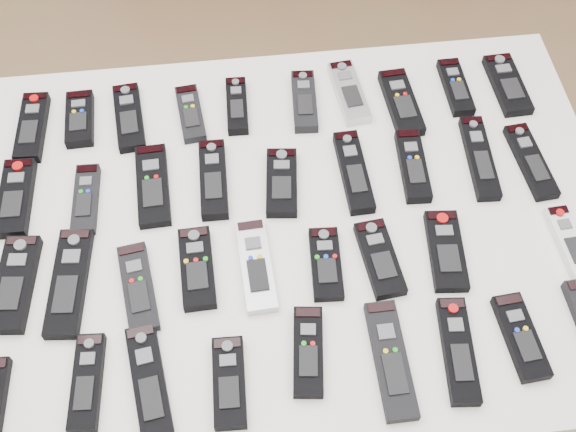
{
  "coord_description": "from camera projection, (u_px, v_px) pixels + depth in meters",
  "views": [
    {
      "loc": [
        0.05,
        -0.75,
        1.92
      ],
      "look_at": [
        0.13,
        -0.02,
        0.8
      ],
      "focal_mm": 45.0,
      "sensor_mm": 36.0,
      "label": 1
    }
  ],
  "objects": [
    {
      "name": "remote_15",
      "position": [
        354.0,
        172.0,
        1.4
      ],
      "size": [
        0.05,
        0.19,
        0.02
      ],
      "primitive_type": "cube",
      "rotation": [
        0.0,
        0.0,
        0.03
      ],
      "color": "black",
      "rests_on": "table"
    },
    {
      "name": "remote_35",
      "position": [
        521.0,
        337.0,
        1.22
      ],
      "size": [
        0.06,
        0.16,
        0.02
      ],
      "primitive_type": "cube",
      "rotation": [
        0.0,
        0.0,
        0.08
      ],
      "color": "black",
      "rests_on": "table"
    },
    {
      "name": "remote_26",
      "position": [
        446.0,
        251.0,
        1.31
      ],
      "size": [
        0.07,
        0.17,
        0.02
      ],
      "primitive_type": "cube",
      "rotation": [
        0.0,
        0.0,
        -0.09
      ],
      "color": "black",
      "rests_on": "table"
    },
    {
      "name": "table",
      "position": [
        288.0,
        238.0,
        1.4
      ],
      "size": [
        1.25,
        0.88,
        0.78
      ],
      "color": "white",
      "rests_on": "ground"
    },
    {
      "name": "remote_2",
      "position": [
        129.0,
        117.0,
        1.48
      ],
      "size": [
        0.07,
        0.18,
        0.02
      ],
      "primitive_type": "cube",
      "rotation": [
        0.0,
        0.0,
        0.09
      ],
      "color": "black",
      "rests_on": "table"
    },
    {
      "name": "remote_31",
      "position": [
        229.0,
        382.0,
        1.17
      ],
      "size": [
        0.06,
        0.15,
        0.02
      ],
      "primitive_type": "cube",
      "rotation": [
        0.0,
        0.0,
        -0.03
      ],
      "color": "black",
      "rests_on": "table"
    },
    {
      "name": "remote_7",
      "position": [
        401.0,
        103.0,
        1.5
      ],
      "size": [
        0.07,
        0.18,
        0.02
      ],
      "primitive_type": "cube",
      "rotation": [
        0.0,
        0.0,
        0.06
      ],
      "color": "black",
      "rests_on": "table"
    },
    {
      "name": "remote_9",
      "position": [
        507.0,
        85.0,
        1.53
      ],
      "size": [
        0.07,
        0.17,
        0.02
      ],
      "primitive_type": "cube",
      "rotation": [
        0.0,
        0.0,
        0.04
      ],
      "color": "black",
      "rests_on": "table"
    },
    {
      "name": "remote_13",
      "position": [
        213.0,
        179.0,
        1.39
      ],
      "size": [
        0.05,
        0.18,
        0.02
      ],
      "primitive_type": "cube",
      "rotation": [
        0.0,
        0.0,
        -0.02
      ],
      "color": "black",
      "rests_on": "table"
    },
    {
      "name": "remote_11",
      "position": [
        86.0,
        199.0,
        1.37
      ],
      "size": [
        0.05,
        0.15,
        0.02
      ],
      "primitive_type": "cube",
      "rotation": [
        0.0,
        0.0,
        -0.04
      ],
      "color": "black",
      "rests_on": "table"
    },
    {
      "name": "remote_18",
      "position": [
        531.0,
        161.0,
        1.42
      ],
      "size": [
        0.06,
        0.18,
        0.02
      ],
      "primitive_type": "cube",
      "rotation": [
        0.0,
        0.0,
        0.08
      ],
      "color": "black",
      "rests_on": "table"
    },
    {
      "name": "remote_22",
      "position": [
        197.0,
        268.0,
        1.29
      ],
      "size": [
        0.06,
        0.16,
        0.02
      ],
      "primitive_type": "cube",
      "rotation": [
        0.0,
        0.0,
        0.03
      ],
      "color": "black",
      "rests_on": "table"
    },
    {
      "name": "remote_27",
      "position": [
        570.0,
        243.0,
        1.32
      ],
      "size": [
        0.05,
        0.16,
        0.02
      ],
      "primitive_type": "cube",
      "rotation": [
        0.0,
        0.0,
        0.05
      ],
      "color": "silver",
      "rests_on": "table"
    },
    {
      "name": "remote_20",
      "position": [
        69.0,
        283.0,
        1.27
      ],
      "size": [
        0.08,
        0.22,
        0.02
      ],
      "primitive_type": "cube",
      "rotation": [
        0.0,
        0.0,
        -0.09
      ],
      "color": "black",
      "rests_on": "table"
    },
    {
      "name": "remote_25",
      "position": [
        380.0,
        259.0,
        1.3
      ],
      "size": [
        0.07,
        0.16,
        0.02
      ],
      "primitive_type": "cube",
      "rotation": [
        0.0,
        0.0,
        0.1
      ],
      "color": "black",
      "rests_on": "table"
    },
    {
      "name": "remote_34",
      "position": [
        458.0,
        350.0,
        1.2
      ],
      "size": [
        0.06,
        0.19,
        0.02
      ],
      "primitive_type": "cube",
      "rotation": [
        0.0,
        0.0,
        -0.09
      ],
      "color": "black",
      "rests_on": "table"
    },
    {
      "name": "remote_32",
      "position": [
        308.0,
        351.0,
        1.2
      ],
      "size": [
        0.07,
        0.16,
        0.02
      ],
      "primitive_type": "cube",
      "rotation": [
        0.0,
        0.0,
        -0.12
      ],
      "color": "black",
      "rests_on": "table"
    },
    {
      "name": "remote_17",
      "position": [
        479.0,
        158.0,
        1.43
      ],
      "size": [
        0.06,
        0.2,
        0.02
      ],
      "primitive_type": "cube",
      "rotation": [
        0.0,
        0.0,
        -0.06
      ],
      "color": "black",
      "rests_on": "table"
    },
    {
      "name": "remote_3",
      "position": [
        191.0,
        114.0,
        1.49
      ],
      "size": [
        0.06,
        0.15,
        0.02
      ],
      "primitive_type": "cube",
      "rotation": [
        0.0,
        0.0,
        0.1
      ],
      "color": "black",
      "rests_on": "table"
    },
    {
      "name": "remote_23",
      "position": [
        256.0,
        266.0,
        1.29
      ],
      "size": [
        0.06,
        0.19,
        0.02
      ],
      "primitive_type": "cube",
      "rotation": [
        0.0,
        0.0,
        0.04
      ],
      "color": "#B7B7BC",
      "rests_on": "table"
    },
    {
      "name": "remote_10",
      "position": [
        16.0,
        198.0,
        1.37
      ],
      "size": [
        0.06,
        0.17,
        0.02
      ],
      "primitive_type": "cube",
      "rotation": [
        0.0,
        0.0,
        -0.03
      ],
      "color": "black",
      "rests_on": "table"
    },
    {
      "name": "remote_0",
      "position": [
        32.0,
        127.0,
        1.47
      ],
      "size": [
        0.06,
        0.17,
        0.02
      ],
      "primitive_type": "cube",
      "rotation": [
        0.0,
        0.0,
        -0.05
      ],
      "color": "black",
      "rests_on": "table"
    },
    {
      "name": "remote_5",
      "position": [
        304.0,
        101.0,
        1.51
      ],
      "size": [
        0.06,
        0.16,
        0.02
      ],
      "primitive_type": "cube",
      "rotation": [
        0.0,
        0.0,
        -0.07
      ],
      "color": "black",
      "rests_on": "table"
    },
    {
      "name": "remote_1",
      "position": [
        80.0,
        119.0,
        1.48
      ],
      "size": [
        0.06,
        0.14,
        0.02
      ],
      "primitive_type": "cube",
      "rotation": [
        0.0,
        0.0,
        0.03
      ],
      "color": "black",
      "rests_on": "table"
    },
    {
      "name": "remote_14",
      "position": [
        282.0,
        183.0,
        1.39
      ],
      "size": [
        0.08,
        0.16,
        0.02
      ],
      "primitive_type": "cube",
      "rotation": [
        0.0,
        0.0,
        -0.11
      ],
      "color": "black",
      "rests_on": "table"
    },
    {
      "name": "remote_8",
      "position": [
        456.0,
        87.0,
        1.53
      ],
      "size": [
        0.05,
        0.15,
        0.02
      ],
      "primitive_type": "cube",
      "rotation": [
        0.0,
        0.0,
        0.01
      ],
      "color": "black",
      "rests_on": "table"
    },
    {
      "name": "remote_21",
      "position": [
        138.0,
        288.0,
        1.27
      ],
      "size": [
        0.08,
        0.18,
        0.02
      ],
      "primitive_type": "cube",
      "rotation": [
        0.0,
        0.0,
        0.14
      ],
      "color": "black",
      "rests_on": "table"
    },
    {
      "name": "remote_16",
      "position": [
        413.0,
        166.0,
        1.41
      ],
      "size": [
        0.06,
        0.17,
        0.02
      ],
      "primitive_type": "cube",
      "rotation": [
        0.0,
        0.0,
        -0.05
      ],
      "color": "black",
      "rests_on": "table"
    },
    {
      "name": "remote_12",
      "position": [
        153.0,
        185.0,
        1.39
      ],
      "size": [
        0.07,
        0.19,
        0.02
      ],
      "primitive_type": "cube",
      "rotation": [
        0.0,
        0.0,
        0.04
      ],
      "color": "black",
      "rests_on": "table"
    },
    {
      "name": "remote_30",
      "position": [
        150.0,
        384.0,
        1.17
      ],
      "size": [
        0.08,
        0.21,
        0.02
      ],
      "primitive_type": "cube",
      "rotation": [
        0.0,
        0.0,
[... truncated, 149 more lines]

